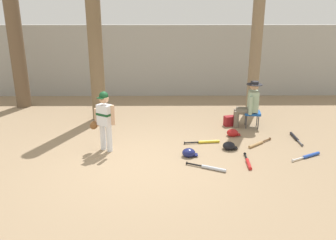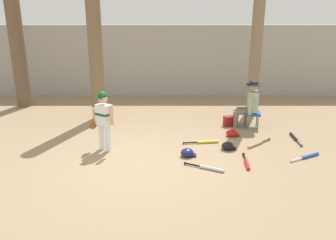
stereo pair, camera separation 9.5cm
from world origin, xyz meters
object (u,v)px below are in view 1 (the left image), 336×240
at_px(tree_near_player, 95,45).
at_px(young_ballplayer, 104,117).
at_px(folding_stool, 252,113).
at_px(bat_aluminum_silver, 211,168).
at_px(bat_black_composite, 295,137).
at_px(bat_blue_youth, 309,156).
at_px(bat_wood_tan, 258,144).
at_px(batting_helmet_red, 233,133).
at_px(bat_red_barrel, 248,163).
at_px(seated_spectator, 249,103).
at_px(bat_yellow_trainer, 206,142).
at_px(batting_helmet_black, 229,146).
at_px(handbag_beside_stool, 231,121).
at_px(batting_helmet_navy, 189,153).
at_px(tree_far_left, 13,21).
at_px(tree_behind_spectator, 257,28).

bearing_deg(tree_near_player, young_ballplayer, -76.62).
bearing_deg(folding_stool, tree_near_player, 169.84).
relative_size(young_ballplayer, bat_aluminum_silver, 1.74).
bearing_deg(folding_stool, bat_black_composite, -46.15).
bearing_deg(bat_blue_youth, bat_black_composite, 84.88).
xyz_separation_m(tree_near_player, bat_wood_tan, (3.89, -1.98, -1.98)).
relative_size(folding_stool, batting_helmet_red, 1.41).
height_order(bat_red_barrel, bat_aluminum_silver, same).
bearing_deg(seated_spectator, bat_yellow_trainer, -136.73).
bearing_deg(bat_red_barrel, folding_stool, 74.88).
height_order(young_ballplayer, batting_helmet_black, young_ballplayer).
bearing_deg(bat_wood_tan, folding_stool, 82.56).
xyz_separation_m(handbag_beside_stool, bat_yellow_trainer, (-0.79, -1.24, -0.10)).
height_order(bat_red_barrel, bat_black_composite, same).
height_order(seated_spectator, batting_helmet_navy, seated_spectator).
distance_m(young_ballplayer, batting_helmet_red, 3.10).
bearing_deg(young_ballplayer, seated_spectator, 23.87).
bearing_deg(batting_helmet_navy, tree_far_left, 141.51).
bearing_deg(seated_spectator, tree_far_left, 162.71).
bearing_deg(bat_wood_tan, bat_black_composite, 21.78).
distance_m(bat_wood_tan, batting_helmet_black, 0.73).
xyz_separation_m(seated_spectator, bat_yellow_trainer, (-1.21, -1.14, -0.61)).
distance_m(tree_near_player, young_ballplayer, 2.62).
bearing_deg(bat_wood_tan, tree_near_player, 153.01).
xyz_separation_m(tree_near_player, folding_stool, (4.06, -0.73, -1.65)).
relative_size(tree_behind_spectator, batting_helmet_red, 16.57).
distance_m(tree_far_left, bat_red_barrel, 7.87).
xyz_separation_m(young_ballplayer, batting_helmet_navy, (1.77, -0.35, -0.66)).
height_order(tree_near_player, tree_behind_spectator, tree_behind_spectator).
distance_m(handbag_beside_stool, bat_blue_youth, 2.39).
distance_m(bat_blue_youth, bat_wood_tan, 1.11).
bearing_deg(batting_helmet_red, tree_far_left, 155.78).
height_order(handbag_beside_stool, bat_wood_tan, handbag_beside_stool).
distance_m(seated_spectator, bat_yellow_trainer, 1.77).
bearing_deg(bat_blue_youth, batting_helmet_red, 137.05).
bearing_deg(bat_red_barrel, bat_yellow_trainer, 121.96).
bearing_deg(bat_wood_tan, batting_helmet_navy, -159.37).
relative_size(tree_far_left, bat_blue_youth, 7.99).
bearing_deg(bat_yellow_trainer, batting_helmet_red, 33.71).
bearing_deg(bat_black_composite, young_ballplayer, -171.59).
distance_m(tree_behind_spectator, tree_far_left, 7.03).
bearing_deg(tree_far_left, batting_helmet_red, -24.22).
height_order(tree_behind_spectator, bat_blue_youth, tree_behind_spectator).
xyz_separation_m(seated_spectator, bat_wood_tan, (-0.07, -1.27, -0.61)).
relative_size(tree_far_left, batting_helmet_red, 17.89).
distance_m(bat_blue_youth, batting_helmet_red, 1.84).
bearing_deg(bat_blue_youth, bat_aluminum_silver, -165.44).
bearing_deg(bat_red_barrel, seated_spectator, 77.30).
bearing_deg(handbag_beside_stool, tree_near_player, 170.20).
distance_m(bat_red_barrel, batting_helmet_red, 1.58).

